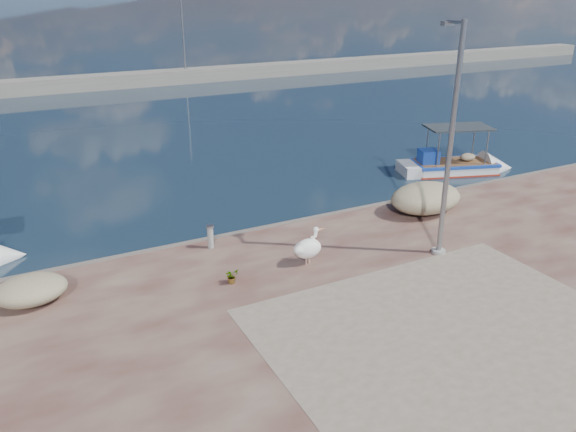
# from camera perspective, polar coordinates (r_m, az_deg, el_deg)

# --- Properties ---
(ground) EXTENTS (1400.00, 1400.00, 0.00)m
(ground) POSITION_cam_1_polar(r_m,az_deg,el_deg) (16.13, 6.27, -8.87)
(ground) COLOR #162635
(ground) RESTS_ON ground
(quay_patch) EXTENTS (9.00, 7.00, 0.01)m
(quay_patch) POSITION_cam_1_polar(r_m,az_deg,el_deg) (14.47, 16.40, -11.41)
(quay_patch) COLOR gray
(quay_patch) RESTS_ON quay
(breakwater) EXTENTS (120.00, 2.20, 7.50)m
(breakwater) POSITION_cam_1_polar(r_m,az_deg,el_deg) (52.55, -18.87, 12.75)
(breakwater) COLOR gray
(breakwater) RESTS_ON ground
(boat_right) EXTENTS (5.68, 3.38, 2.60)m
(boat_right) POSITION_cam_1_polar(r_m,az_deg,el_deg) (28.21, 16.39, 4.70)
(boat_right) COLOR white
(boat_right) RESTS_ON ground
(pelican) EXTENTS (1.18, 0.70, 1.12)m
(pelican) POSITION_cam_1_polar(r_m,az_deg,el_deg) (16.90, 2.09, -3.24)
(pelican) COLOR tan
(pelican) RESTS_ON quay
(lamp_post) EXTENTS (0.44, 0.96, 7.00)m
(lamp_post) POSITION_cam_1_polar(r_m,az_deg,el_deg) (17.30, 16.04, 6.31)
(lamp_post) COLOR gray
(lamp_post) RESTS_ON quay
(bollard_near) EXTENTS (0.26, 0.26, 0.79)m
(bollard_near) POSITION_cam_1_polar(r_m,az_deg,el_deg) (18.10, -7.89, -1.99)
(bollard_near) COLOR gray
(bollard_near) RESTS_ON quay
(potted_plant) EXTENTS (0.47, 0.44, 0.43)m
(potted_plant) POSITION_cam_1_polar(r_m,az_deg,el_deg) (16.04, -5.74, -6.09)
(potted_plant) COLOR #33722D
(potted_plant) RESTS_ON quay
(net_pile_b) EXTENTS (1.87, 1.46, 0.73)m
(net_pile_b) POSITION_cam_1_polar(r_m,az_deg,el_deg) (16.45, -24.69, -6.85)
(net_pile_b) COLOR #C0B78F
(net_pile_b) RESTS_ON quay
(net_pile_c) EXTENTS (2.81, 2.01, 1.10)m
(net_pile_c) POSITION_cam_1_polar(r_m,az_deg,el_deg) (21.37, 13.81, 1.78)
(net_pile_c) COLOR #C0B78F
(net_pile_c) RESTS_ON quay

